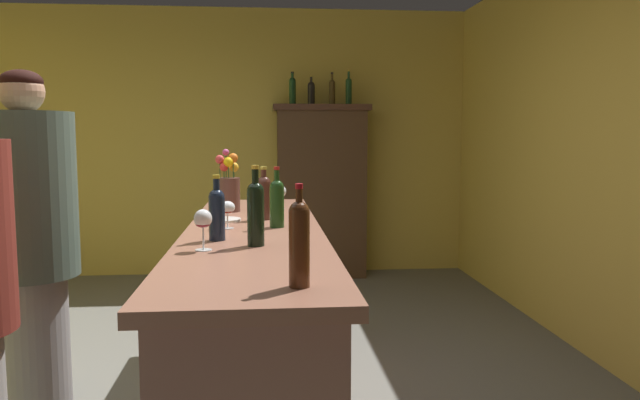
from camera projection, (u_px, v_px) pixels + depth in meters
name	position (u px, v px, depth m)	size (l,w,h in m)	color
wall_back	(225.00, 143.00, 6.42)	(5.15, 0.12, 2.75)	gold
bar_counter	(255.00, 326.00, 3.09)	(0.67, 2.80, 0.99)	#926151
display_cabinet	(321.00, 188.00, 6.27)	(0.97, 0.39, 1.76)	#48311F
wine_bottle_syrah	(256.00, 210.00, 2.57)	(0.07, 0.07, 0.34)	black
wine_bottle_pinot	(264.00, 195.00, 3.37)	(0.08, 0.08, 0.29)	#48261E
wine_bottle_rose	(217.00, 211.00, 2.71)	(0.07, 0.07, 0.29)	#172133
wine_bottle_riesling	(299.00, 240.00, 1.88)	(0.06, 0.06, 0.32)	#4C2814
wine_bottle_chardonnay	(277.00, 201.00, 3.09)	(0.07, 0.07, 0.31)	#1C3E17
wine_glass_front	(227.00, 209.00, 3.05)	(0.08, 0.08, 0.14)	white
wine_glass_mid	(203.00, 221.00, 2.47)	(0.07, 0.07, 0.17)	white
wine_glass_rear	(280.00, 192.00, 3.86)	(0.08, 0.08, 0.15)	white
flower_arrangement	(228.00, 189.00, 3.73)	(0.15, 0.15, 0.38)	brown
cheese_plate	(222.00, 220.00, 3.34)	(0.20, 0.20, 0.01)	white
display_bottle_left	(292.00, 89.00, 6.14)	(0.07, 0.07, 0.32)	#173D1E
display_bottle_midleft	(311.00, 92.00, 6.16)	(0.07, 0.07, 0.29)	black
display_bottle_center	(332.00, 91.00, 6.18)	(0.06, 0.06, 0.32)	#423216
display_bottle_midright	(349.00, 90.00, 6.19)	(0.06, 0.06, 0.35)	#1A3F20
patron_near_entrance	(30.00, 261.00, 2.56)	(0.39, 0.39, 1.72)	gray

